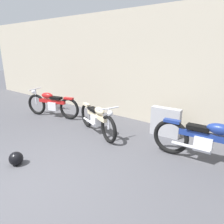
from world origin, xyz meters
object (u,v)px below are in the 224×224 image
Objects in this scene: helmet at (16,159)px; motorcycle_blue at (208,141)px; motorcycle_cream at (97,119)px; motorcycle_red at (52,104)px; stone_marker at (165,122)px.

motorcycle_blue is (2.97, 2.38, 0.35)m from helmet.
motorcycle_blue is (2.75, 0.20, 0.05)m from motorcycle_cream.
motorcycle_cream is 2.76m from motorcycle_blue.
helmet is 0.14× the size of motorcycle_red.
stone_marker reaches higher than helmet.
motorcycle_blue is (4.95, 0.01, 0.03)m from motorcycle_red.
helmet is at bearing 115.25° from motorcycle_red.
motorcycle_red reaches higher than motorcycle_cream.
motorcycle_cream is (-1.51, -1.02, 0.05)m from stone_marker.
stone_marker is 1.49m from motorcycle_blue.
helmet is at bearing -118.36° from stone_marker.
stone_marker is 2.80× the size of helmet.
helmet is 3.11m from motorcycle_red.
motorcycle_red is (-1.99, 2.37, 0.31)m from helmet.
stone_marker is 0.41× the size of motorcycle_cream.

